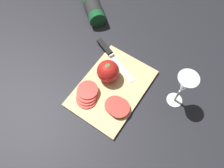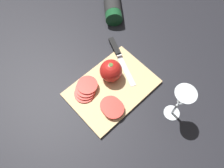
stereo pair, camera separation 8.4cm
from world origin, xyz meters
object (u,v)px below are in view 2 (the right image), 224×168
object	(u,v)px
wine_bottle	(112,4)
wine_glass	(181,100)
tomato_slice_stack_far	(112,107)
tomato_slice_stack_near	(86,89)
whole_tomato	(111,71)
knife	(117,51)

from	to	relation	value
wine_bottle	wine_glass	bearing A→B (deg)	-110.10
tomato_slice_stack_far	wine_glass	bearing A→B (deg)	-46.96
wine_glass	tomato_slice_stack_near	size ratio (longest dim) A/B	1.69
whole_tomato	tomato_slice_stack_far	xyz separation A→B (m)	(-0.09, -0.10, -0.04)
knife	tomato_slice_stack_far	distance (m)	0.26
tomato_slice_stack_near	knife	bearing A→B (deg)	13.09
whole_tomato	tomato_slice_stack_near	distance (m)	0.12
whole_tomato	tomato_slice_stack_near	bearing A→B (deg)	170.55
whole_tomato	tomato_slice_stack_far	distance (m)	0.14
wine_bottle	whole_tomato	world-z (taller)	whole_tomato
wine_bottle	knife	bearing A→B (deg)	-128.66
whole_tomato	knife	bearing A→B (deg)	34.69
wine_bottle	knife	distance (m)	0.26
wine_bottle	tomato_slice_stack_near	xyz separation A→B (m)	(-0.38, -0.25, -0.01)
knife	whole_tomato	bearing A→B (deg)	-33.79
wine_bottle	wine_glass	xyz separation A→B (m)	(-0.20, -0.54, 0.09)
wine_glass	whole_tomato	xyz separation A→B (m)	(-0.06, 0.27, -0.07)
wine_glass	knife	size ratio (longest dim) A/B	0.76
wine_glass	knife	bearing A→B (deg)	84.01
tomato_slice_stack_near	tomato_slice_stack_far	size ratio (longest dim) A/B	1.08
wine_glass	tomato_slice_stack_far	xyz separation A→B (m)	(-0.16, 0.17, -0.11)
knife	tomato_slice_stack_far	bearing A→B (deg)	-26.45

